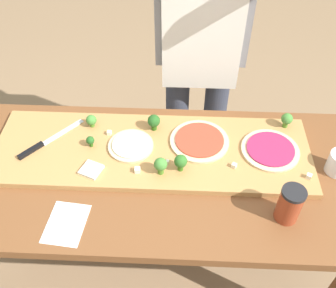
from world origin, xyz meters
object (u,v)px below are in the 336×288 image
object	(u,v)px
cheese_crumble_a	(168,162)
cheese_crumble_e	(234,165)
recipe_note	(66,224)
broccoli_floret_back_right	(287,119)
broccoli_floret_front_left	(154,121)
cheese_crumble_d	(309,176)
broccoli_floret_center_right	(91,120)
cook_center	(201,36)
pizza_slice_center	(91,170)
pizza_whole_cheese_artichoke	(131,145)
broccoli_floret_back_mid	(161,165)
cheese_crumble_b	(109,133)
cheese_crumble_c	(137,170)
broccoli_floret_center_left	(181,162)
sauce_jar	(290,204)
chefs_knife	(43,144)
prep_table	(154,188)
pizza_whole_tomato_red	(199,141)
pizza_whole_beet_magenta	(270,150)
broccoli_floret_front_mid	(90,141)

from	to	relation	value
cheese_crumble_a	cheese_crumble_e	size ratio (longest dim) A/B	0.74
cheese_crumble_e	recipe_note	bearing A→B (deg)	-156.13
broccoli_floret_back_right	broccoli_floret_front_left	distance (m)	0.55
broccoli_floret_front_left	cheese_crumble_d	size ratio (longest dim) A/B	3.93
broccoli_floret_center_right	cook_center	bearing A→B (deg)	39.40
broccoli_floret_back_right	pizza_slice_center	bearing A→B (deg)	-160.15
pizza_whole_cheese_artichoke	broccoli_floret_back_mid	xyz separation A→B (m)	(0.13, -0.13, 0.04)
cheese_crumble_b	cheese_crumble_c	xyz separation A→B (m)	(0.14, -0.19, 0.00)
broccoli_floret_center_left	sauce_jar	world-z (taller)	sauce_jar
chefs_knife	broccoli_floret_center_right	distance (m)	0.22
broccoli_floret_center_right	prep_table	bearing A→B (deg)	-37.83
broccoli_floret_back_mid	cheese_crumble_a	size ratio (longest dim) A/B	5.86
broccoli_floret_back_right	broccoli_floret_center_left	distance (m)	0.50
cheese_crumble_e	cook_center	xyz separation A→B (m)	(-0.13, 0.57, 0.21)
broccoli_floret_center_right	cheese_crumble_b	xyz separation A→B (m)	(0.08, -0.05, -0.02)
pizza_slice_center	pizza_whole_tomato_red	bearing A→B (deg)	22.61
pizza_whole_beet_magenta	broccoli_floret_center_right	world-z (taller)	broccoli_floret_center_right
recipe_note	broccoli_floret_center_left	bearing A→B (deg)	31.88
broccoli_floret_front_mid	cheese_crumble_c	distance (m)	0.24
broccoli_floret_front_mid	cheese_crumble_e	size ratio (longest dim) A/B	2.81
sauce_jar	broccoli_floret_center_left	bearing A→B (deg)	154.46
broccoli_floret_back_right	sauce_jar	xyz separation A→B (m)	(-0.06, -0.43, 0.01)
broccoli_floret_back_mid	cheese_crumble_b	bearing A→B (deg)	138.87
chefs_knife	recipe_note	size ratio (longest dim) A/B	1.44
pizza_slice_center	broccoli_floret_front_mid	distance (m)	0.13
pizza_whole_tomato_red	cheese_crumble_e	size ratio (longest dim) A/B	13.93
prep_table	recipe_note	bearing A→B (deg)	-138.67
pizza_whole_tomato_red	broccoli_floret_back_right	distance (m)	0.38
cheese_crumble_d	pizza_whole_beet_magenta	bearing A→B (deg)	133.64
pizza_whole_tomato_red	cheese_crumble_c	distance (m)	0.29
pizza_whole_tomato_red	broccoli_floret_front_mid	bearing A→B (deg)	-174.53
broccoli_floret_back_right	cook_center	world-z (taller)	cook_center
sauce_jar	cook_center	bearing A→B (deg)	111.00
chefs_knife	cheese_crumble_c	distance (m)	0.41
pizza_whole_beet_magenta	pizza_whole_tomato_red	xyz separation A→B (m)	(-0.28, 0.04, -0.00)
recipe_note	pizza_whole_cheese_artichoke	bearing A→B (deg)	62.03
broccoli_floret_back_right	recipe_note	bearing A→B (deg)	-148.86
pizza_whole_tomato_red	pizza_whole_beet_magenta	bearing A→B (deg)	-7.70
prep_table	sauce_jar	world-z (taller)	sauce_jar
pizza_whole_cheese_artichoke	broccoli_floret_center_left	size ratio (longest dim) A/B	2.53
broccoli_floret_center_right	cheese_crumble_d	size ratio (longest dim) A/B	3.04
cheese_crumble_a	recipe_note	xyz separation A→B (m)	(-0.34, -0.27, -0.03)
pizza_slice_center	cheese_crumble_e	distance (m)	0.54
cheese_crumble_c	cook_center	xyz separation A→B (m)	(0.24, 0.61, 0.21)
broccoli_floret_center_left	recipe_note	world-z (taller)	broccoli_floret_center_left
cheese_crumble_b	cook_center	xyz separation A→B (m)	(0.37, 0.42, 0.21)
broccoli_floret_center_left	cheese_crumble_b	distance (m)	0.35
broccoli_floret_center_left	cheese_crumble_e	world-z (taller)	broccoli_floret_center_left
broccoli_floret_back_right	cheese_crumble_b	bearing A→B (deg)	-173.75
broccoli_floret_back_mid	pizza_whole_tomato_red	bearing A→B (deg)	48.82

